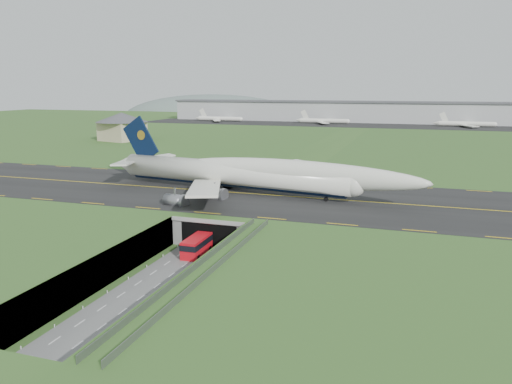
% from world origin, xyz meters
% --- Properties ---
extents(ground, '(900.00, 900.00, 0.00)m').
position_xyz_m(ground, '(0.00, 0.00, 0.00)').
color(ground, '#2E5622').
rests_on(ground, ground).
extents(airfield_deck, '(800.00, 800.00, 6.00)m').
position_xyz_m(airfield_deck, '(0.00, 0.00, 3.00)').
color(airfield_deck, gray).
rests_on(airfield_deck, ground).
extents(trench_road, '(12.00, 75.00, 0.20)m').
position_xyz_m(trench_road, '(0.00, -7.50, 0.10)').
color(trench_road, slate).
rests_on(trench_road, ground).
extents(taxiway, '(800.00, 44.00, 0.18)m').
position_xyz_m(taxiway, '(0.00, 33.00, 6.09)').
color(taxiway, black).
rests_on(taxiway, airfield_deck).
extents(tunnel_portal, '(17.00, 22.30, 6.00)m').
position_xyz_m(tunnel_portal, '(0.00, 16.71, 3.33)').
color(tunnel_portal, gray).
rests_on(tunnel_portal, ground).
extents(guideway, '(3.00, 53.00, 7.05)m').
position_xyz_m(guideway, '(11.00, -19.11, 5.32)').
color(guideway, '#A8A8A3').
rests_on(guideway, ground).
extents(jumbo_jet, '(85.23, 55.92, 18.71)m').
position_xyz_m(jumbo_jet, '(0.58, 33.33, 11.02)').
color(jumbo_jet, white).
rests_on(jumbo_jet, ground).
extents(shuttle_tram, '(3.46, 8.63, 3.47)m').
position_xyz_m(shuttle_tram, '(-0.45, 3.27, 1.90)').
color(shuttle_tram, red).
rests_on(shuttle_tram, ground).
extents(service_building, '(30.56, 30.56, 13.68)m').
position_xyz_m(service_building, '(-99.49, 131.46, 14.11)').
color(service_building, tan).
rests_on(service_building, ground).
extents(cargo_terminal, '(320.00, 67.00, 15.60)m').
position_xyz_m(cargo_terminal, '(-0.21, 299.41, 13.96)').
color(cargo_terminal, '#B2B2B2').
rests_on(cargo_terminal, ground).
extents(distant_hills, '(700.00, 91.00, 60.00)m').
position_xyz_m(distant_hills, '(64.38, 430.00, -4.00)').
color(distant_hills, slate).
rests_on(distant_hills, ground).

